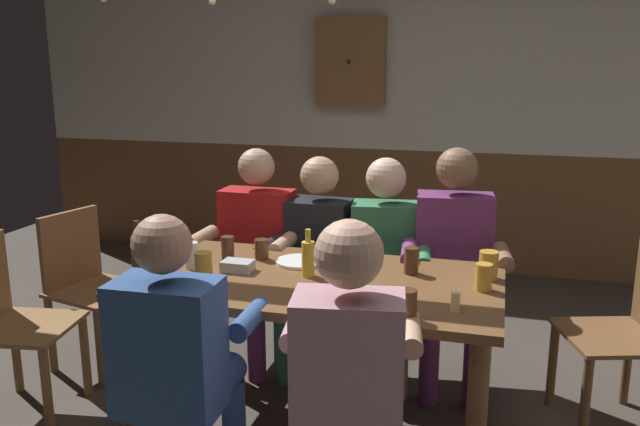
{
  "coord_description": "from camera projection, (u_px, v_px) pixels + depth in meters",
  "views": [
    {
      "loc": [
        0.77,
        -2.56,
        1.7
      ],
      "look_at": [
        0.0,
        0.2,
        1.03
      ],
      "focal_mm": 36.71,
      "sensor_mm": 36.0,
      "label": 1
    }
  ],
  "objects": [
    {
      "name": "plate_0",
      "position": [
        299.0,
        262.0,
        3.12
      ],
      "size": [
        0.23,
        0.23,
        0.01
      ],
      "primitive_type": "cylinder",
      "color": "white",
      "rests_on": "dining_table"
    },
    {
      "name": "person_4",
      "position": [
        178.0,
        351.0,
        2.4
      ],
      "size": [
        0.52,
        0.53,
        1.19
      ],
      "rotation": [
        0.0,
        0.0,
        0.03
      ],
      "color": "#2D4C84",
      "rests_on": "ground_plane"
    },
    {
      "name": "chair_empty_far_end",
      "position": [
        630.0,
        331.0,
        3.03
      ],
      "size": [
        0.55,
        0.55,
        0.88
      ],
      "rotation": [
        0.0,
        0.0,
        -4.4
      ],
      "color": "brown",
      "rests_on": "ground_plane"
    },
    {
      "name": "table_candle",
      "position": [
        455.0,
        302.0,
        2.51
      ],
      "size": [
        0.04,
        0.04,
        0.08
      ],
      "primitive_type": "cylinder",
      "color": "#F9E08C",
      "rests_on": "dining_table"
    },
    {
      "name": "person_0",
      "position": [
        253.0,
        246.0,
        3.7
      ],
      "size": [
        0.55,
        0.5,
        1.22
      ],
      "rotation": [
        0.0,
        0.0,
        3.14
      ],
      "color": "#AD1919",
      "rests_on": "ground_plane"
    },
    {
      "name": "pint_glass_2",
      "position": [
        228.0,
        249.0,
        3.13
      ],
      "size": [
        0.06,
        0.06,
        0.13
      ],
      "primitive_type": "cylinder",
      "color": "#4C2D19",
      "rests_on": "dining_table"
    },
    {
      "name": "pint_glass_3",
      "position": [
        204.0,
        270.0,
        2.78
      ],
      "size": [
        0.08,
        0.08,
        0.15
      ],
      "primitive_type": "cylinder",
      "color": "gold",
      "rests_on": "dining_table"
    },
    {
      "name": "person_2",
      "position": [
        384.0,
        259.0,
        3.51
      ],
      "size": [
        0.53,
        0.55,
        1.2
      ],
      "rotation": [
        0.0,
        0.0,
        3.28
      ],
      "color": "#33724C",
      "rests_on": "ground_plane"
    },
    {
      "name": "person_5",
      "position": [
        349.0,
        369.0,
        2.23
      ],
      "size": [
        0.54,
        0.57,
        1.22
      ],
      "rotation": [
        0.0,
        0.0,
        0.16
      ],
      "color": "#B78493",
      "rests_on": "ground_plane"
    },
    {
      "name": "pint_glass_7",
      "position": [
        192.0,
        255.0,
        3.04
      ],
      "size": [
        0.07,
        0.07,
        0.12
      ],
      "primitive_type": "cylinder",
      "color": "white",
      "rests_on": "dining_table"
    },
    {
      "name": "pint_glass_0",
      "position": [
        488.0,
        265.0,
        2.89
      ],
      "size": [
        0.08,
        0.08,
        0.13
      ],
      "primitive_type": "cylinder",
      "color": "gold",
      "rests_on": "dining_table"
    },
    {
      "name": "dining_table",
      "position": [
        314.0,
        301.0,
        2.94
      ],
      "size": [
        1.64,
        0.88,
        0.75
      ],
      "color": "brown",
      "rests_on": "ground_plane"
    },
    {
      "name": "bottle_1",
      "position": [
        308.0,
        258.0,
        2.92
      ],
      "size": [
        0.06,
        0.06,
        0.22
      ],
      "color": "gold",
      "rests_on": "dining_table"
    },
    {
      "name": "wall_dart_cabinet",
      "position": [
        351.0,
        62.0,
        5.24
      ],
      "size": [
        0.56,
        0.15,
        0.7
      ],
      "color": "brown"
    },
    {
      "name": "chair_empty_near_left",
      "position": [
        88.0,
        284.0,
        3.67
      ],
      "size": [
        0.53,
        0.53,
        0.88
      ],
      "rotation": [
        0.0,
        0.0,
        -1.81
      ],
      "color": "brown",
      "rests_on": "ground_plane"
    },
    {
      "name": "person_3",
      "position": [
        453.0,
        257.0,
        3.41
      ],
      "size": [
        0.56,
        0.55,
        1.27
      ],
      "rotation": [
        0.0,
        0.0,
        3.26
      ],
      "color": "#6B2D66",
      "rests_on": "ground_plane"
    },
    {
      "name": "chair_empty_near_right",
      "position": [
        9.0,
        321.0,
        3.14
      ],
      "size": [
        0.5,
        0.5,
        0.88
      ],
      "rotation": [
        0.0,
        0.0,
        -1.41
      ],
      "color": "brown",
      "rests_on": "ground_plane"
    },
    {
      "name": "back_wall_wainscot",
      "position": [
        404.0,
        207.0,
        5.52
      ],
      "size": [
        6.66,
        0.12,
        0.98
      ],
      "primitive_type": "cube",
      "color": "brown",
      "rests_on": "ground_plane"
    },
    {
      "name": "condiment_caddy",
      "position": [
        238.0,
        266.0,
        3.0
      ],
      "size": [
        0.14,
        0.1,
        0.05
      ],
      "primitive_type": "cube",
      "color": "#B2B7BC",
      "rests_on": "dining_table"
    },
    {
      "name": "pint_glass_1",
      "position": [
        407.0,
        305.0,
        2.43
      ],
      "size": [
        0.07,
        0.07,
        0.12
      ],
      "primitive_type": "cylinder",
      "color": "#4C2D19",
      "rests_on": "dining_table"
    },
    {
      "name": "back_wall_upper",
      "position": [
        408.0,
        68.0,
        5.26
      ],
      "size": [
        6.66,
        0.12,
        1.32
      ],
      "primitive_type": "cube",
      "color": "beige"
    },
    {
      "name": "pint_glass_5",
      "position": [
        411.0,
        261.0,
        2.96
      ],
      "size": [
        0.07,
        0.07,
        0.12
      ],
      "primitive_type": "cylinder",
      "color": "#4C2D19",
      "rests_on": "dining_table"
    },
    {
      "name": "bottle_0",
      "position": [
        139.0,
        257.0,
        2.84
      ],
      "size": [
        0.06,
        0.06,
        0.27
      ],
      "color": "#593314",
      "rests_on": "dining_table"
    },
    {
      "name": "pint_glass_4",
      "position": [
        484.0,
        277.0,
        2.74
      ],
      "size": [
        0.07,
        0.07,
        0.12
      ],
      "primitive_type": "cylinder",
      "color": "gold",
      "rests_on": "dining_table"
    },
    {
      "name": "pint_glass_6",
      "position": [
        262.0,
        249.0,
        3.18
      ],
      "size": [
        0.07,
        0.07,
        0.1
      ],
      "primitive_type": "cylinder",
      "color": "#4C2D19",
      "rests_on": "dining_table"
    },
    {
      "name": "person_1",
      "position": [
        315.0,
        254.0,
        3.61
      ],
      "size": [
        0.5,
        0.53,
        1.19
      ],
      "rotation": [
        0.0,
        0.0,
        3.1
      ],
      "color": "black",
      "rests_on": "ground_plane"
    }
  ]
}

